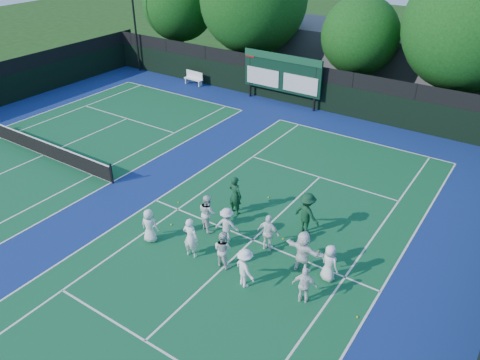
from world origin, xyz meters
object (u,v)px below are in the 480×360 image
Objects in this scene: tennis_net at (42,147)px; coach_left at (235,195)px; scoreboard at (282,73)px; bench at (194,78)px.

tennis_net is 12.31m from coach_left.
tennis_net is at bearing 13.75° from coach_left.
bench is at bearing -178.45° from scoreboard.
tennis_net is 6.05× the size of coach_left.
scoreboard reaches higher than tennis_net.
coach_left reaches higher than tennis_net.
bench is (-0.73, 14.38, 0.08)m from tennis_net.
scoreboard is 3.21× the size of coach_left.
scoreboard is 0.53× the size of tennis_net.
scoreboard reaches higher than coach_left.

